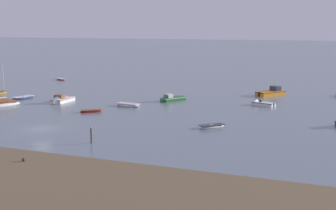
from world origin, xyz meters
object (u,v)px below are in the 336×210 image
object	(u,v)px
rowboat_moored_1	(212,127)
motorboat_moored_0	(60,101)
motorboat_moored_2	(170,99)
rowboat_moored_4	(23,98)
rowboat_moored_5	(61,79)
sailboat_moored_0	(1,105)
rowboat_moored_2	(128,105)
motorboat_moored_6	(260,104)
motorboat_moored_3	(274,93)
mooring_post_near	(91,136)
rowboat_moored_0	(91,111)

from	to	relation	value
rowboat_moored_1	motorboat_moored_0	bearing A→B (deg)	-64.42
motorboat_moored_0	motorboat_moored_2	xyz separation A→B (m)	(16.92, 8.61, -0.03)
motorboat_moored_0	motorboat_moored_2	size ratio (longest dim) A/B	1.07
rowboat_moored_4	rowboat_moored_5	bearing A→B (deg)	37.91
rowboat_moored_5	sailboat_moored_0	bearing A→B (deg)	139.10
rowboat_moored_5	rowboat_moored_1	bearing A→B (deg)	171.25
motorboat_moored_0	rowboat_moored_2	distance (m)	12.52
sailboat_moored_0	rowboat_moored_2	xyz separation A→B (m)	(19.28, 7.92, -0.13)
rowboat_moored_2	sailboat_moored_0	bearing A→B (deg)	30.34
sailboat_moored_0	motorboat_moored_6	size ratio (longest dim) A/B	1.59
rowboat_moored_2	rowboat_moored_4	bearing A→B (deg)	8.08
motorboat_moored_3	rowboat_moored_4	bearing A→B (deg)	153.24
mooring_post_near	rowboat_moored_1	bearing A→B (deg)	51.22
rowboat_moored_1	rowboat_moored_5	world-z (taller)	rowboat_moored_1
rowboat_moored_0	sailboat_moored_0	xyz separation A→B (m)	(-16.41, -1.03, 0.17)
motorboat_moored_3	motorboat_moored_6	world-z (taller)	motorboat_moored_3
motorboat_moored_6	rowboat_moored_2	xyz separation A→B (m)	(-20.09, -9.33, -0.02)
motorboat_moored_3	rowboat_moored_2	bearing A→B (deg)	172.54
motorboat_moored_6	rowboat_moored_4	distance (m)	42.42
sailboat_moored_0	motorboat_moored_3	size ratio (longest dim) A/B	1.07
motorboat_moored_2	sailboat_moored_0	world-z (taller)	sailboat_moored_0
motorboat_moored_0	mooring_post_near	xyz separation A→B (m)	(19.70, -22.38, 0.55)
motorboat_moored_0	rowboat_moored_5	size ratio (longest dim) A/B	1.56
sailboat_moored_0	motorboat_moored_3	xyz separation A→B (m)	(39.64, 29.76, 0.07)
motorboat_moored_0	motorboat_moored_3	bearing A→B (deg)	123.25
rowboat_moored_4	rowboat_moored_5	size ratio (longest dim) A/B	1.23
rowboat_moored_5	rowboat_moored_4	bearing A→B (deg)	140.71
motorboat_moored_0	mooring_post_near	world-z (taller)	mooring_post_near
motorboat_moored_3	mooring_post_near	xyz separation A→B (m)	(-13.12, -45.35, 0.49)
rowboat_moored_2	motorboat_moored_0	bearing A→B (deg)	13.20
sailboat_moored_0	rowboat_moored_5	world-z (taller)	sailboat_moored_0
rowboat_moored_1	rowboat_moored_5	xyz separation A→B (m)	(-50.05, 38.54, -0.00)
rowboat_moored_4	motorboat_moored_6	bearing A→B (deg)	-61.20
motorboat_moored_3	rowboat_moored_5	distance (m)	53.19
sailboat_moored_0	motorboat_moored_6	world-z (taller)	sailboat_moored_0
motorboat_moored_6	motorboat_moored_0	bearing A→B (deg)	36.61
rowboat_moored_0	motorboat_moored_6	bearing A→B (deg)	177.91
mooring_post_near	motorboat_moored_0	bearing A→B (deg)	131.35
sailboat_moored_0	rowboat_moored_1	size ratio (longest dim) A/B	2.08
motorboat_moored_3	rowboat_moored_1	xyz separation A→B (m)	(-2.79, -32.49, -0.23)
rowboat_moored_0	rowboat_moored_4	xyz separation A→B (m)	(-18.43, 6.87, 0.04)
motorboat_moored_2	rowboat_moored_2	xyz separation A→B (m)	(-4.46, -7.48, -0.11)
sailboat_moored_0	rowboat_moored_2	bearing A→B (deg)	-44.46
rowboat_moored_2	mooring_post_near	world-z (taller)	mooring_post_near
motorboat_moored_0	rowboat_moored_1	xyz separation A→B (m)	(30.03, -9.52, -0.17)
motorboat_moored_0	mooring_post_near	bearing A→B (deg)	39.61
rowboat_moored_4	rowboat_moored_1	bearing A→B (deg)	-89.25
rowboat_moored_0	rowboat_moored_5	size ratio (longest dim) A/B	0.92
rowboat_moored_1	rowboat_moored_4	size ratio (longest dim) A/B	0.77
rowboat_moored_0	motorboat_moored_2	size ratio (longest dim) A/B	0.63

